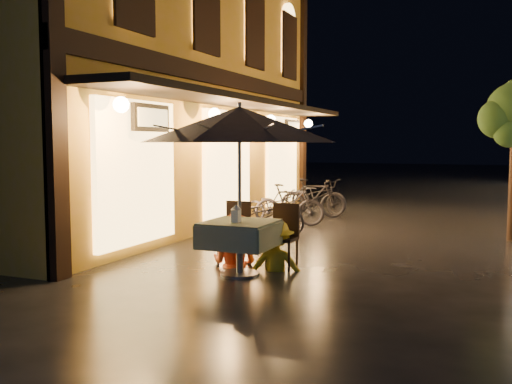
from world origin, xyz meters
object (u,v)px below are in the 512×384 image
at_px(patio_umbrella, 239,125).
at_px(person_yellow, 276,222).
at_px(bicycle_0, 265,216).
at_px(cafe_table, 240,235).
at_px(table_lantern, 236,213).
at_px(person_orange, 234,215).

distance_m(patio_umbrella, person_yellow, 1.56).
height_order(person_yellow, bicycle_0, person_yellow).
distance_m(cafe_table, table_lantern, 0.35).
distance_m(person_orange, bicycle_0, 2.75).
xyz_separation_m(person_orange, person_yellow, (0.71, -0.04, -0.07)).
bearing_deg(person_orange, table_lantern, 121.14).
bearing_deg(bicycle_0, person_yellow, -178.48).
height_order(table_lantern, bicycle_0, table_lantern).
xyz_separation_m(table_lantern, bicycle_0, (-0.92, 3.37, -0.50)).
bearing_deg(person_orange, cafe_table, 125.76).
bearing_deg(table_lantern, person_orange, 116.93).
bearing_deg(bicycle_0, cafe_table, 172.17).
xyz_separation_m(patio_umbrella, table_lantern, (0.00, -0.12, -1.23)).
bearing_deg(bicycle_0, person_orange, 168.31).
bearing_deg(patio_umbrella, table_lantern, -90.00).
bearing_deg(cafe_table, bicycle_0, 105.91).
xyz_separation_m(patio_umbrella, bicycle_0, (-0.92, 3.25, -1.73)).
bearing_deg(person_orange, person_yellow, -179.26).
relative_size(cafe_table, person_yellow, 0.68).
height_order(table_lantern, person_yellow, person_yellow).
xyz_separation_m(person_yellow, bicycle_0, (-1.28, 2.71, -0.30)).
xyz_separation_m(patio_umbrella, person_orange, (-0.36, 0.58, -1.36)).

